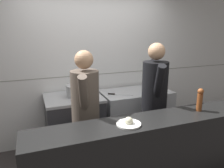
% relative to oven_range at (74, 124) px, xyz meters
% --- Properties ---
extents(wall_back_tiled, '(8.00, 0.06, 2.60)m').
position_rel_oven_range_xyz_m(wall_back_tiled, '(0.45, 0.40, 0.84)').
color(wall_back_tiled, white).
rests_on(wall_back_tiled, ground_plane).
extents(oven_range, '(0.85, 0.71, 0.92)m').
position_rel_oven_range_xyz_m(oven_range, '(0.00, 0.00, 0.00)').
color(oven_range, '#38383D').
rests_on(oven_range, ground_plane).
extents(prep_counter, '(1.17, 0.65, 0.89)m').
position_rel_oven_range_xyz_m(prep_counter, '(1.07, -0.00, -0.02)').
color(prep_counter, '#B7BABF').
rests_on(prep_counter, ground_plane).
extents(pass_counter, '(2.72, 0.45, 0.96)m').
position_rel_oven_range_xyz_m(pass_counter, '(0.62, -1.25, 0.02)').
color(pass_counter, black).
rests_on(pass_counter, ground_plane).
extents(stock_pot, '(0.29, 0.29, 0.18)m').
position_rel_oven_range_xyz_m(stock_pot, '(0.04, -0.02, 0.55)').
color(stock_pot, '#B7BABF').
rests_on(stock_pot, oven_range).
extents(mixing_bowl_steel, '(0.21, 0.21, 0.10)m').
position_rel_oven_range_xyz_m(mixing_bowl_steel, '(1.28, -0.04, 0.48)').
color(mixing_bowl_steel, '#B7BABF').
rests_on(mixing_bowl_steel, prep_counter).
extents(chefs_knife, '(0.36, 0.23, 0.02)m').
position_rel_oven_range_xyz_m(chefs_knife, '(0.71, -0.08, 0.44)').
color(chefs_knife, '#B7BABF').
rests_on(chefs_knife, prep_counter).
extents(plated_dish_main, '(0.25, 0.25, 0.09)m').
position_rel_oven_range_xyz_m(plated_dish_main, '(0.33, -1.28, 0.52)').
color(plated_dish_main, white).
rests_on(plated_dish_main, pass_counter).
extents(pepper_mill, '(0.07, 0.07, 0.28)m').
position_rel_oven_range_xyz_m(pepper_mill, '(1.28, -1.22, 0.65)').
color(pepper_mill, brown).
rests_on(pepper_mill, pass_counter).
extents(chef_head_cook, '(0.43, 0.73, 1.68)m').
position_rel_oven_range_xyz_m(chef_head_cook, '(0.02, -0.67, 0.48)').
color(chef_head_cook, black).
rests_on(chef_head_cook, ground_plane).
extents(chef_sous, '(0.45, 0.75, 1.74)m').
position_rel_oven_range_xyz_m(chef_sous, '(1.02, -0.64, 0.51)').
color(chef_sous, black).
rests_on(chef_sous, ground_plane).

